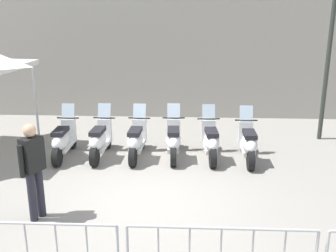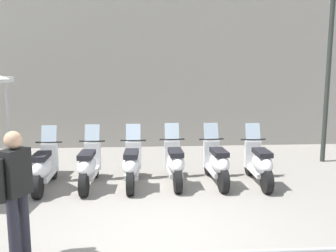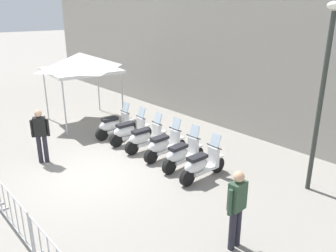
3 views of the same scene
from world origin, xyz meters
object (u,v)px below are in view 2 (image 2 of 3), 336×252
at_px(motorcycle_0, 44,168).
at_px(motorcycle_1, 89,166).
at_px(motorcycle_3, 175,164).
at_px(motorcycle_5, 259,164).
at_px(motorcycle_4, 217,163).
at_px(motorcycle_2, 132,165).
at_px(officer_mid_plaza, 16,189).
at_px(street_lamp, 330,46).

relative_size(motorcycle_0, motorcycle_1, 1.00).
bearing_deg(motorcycle_1, motorcycle_3, 9.36).
distance_m(motorcycle_0, motorcycle_5, 4.48).
xyz_separation_m(motorcycle_0, motorcycle_1, (0.88, 0.16, 0.00)).
bearing_deg(motorcycle_1, motorcycle_4, 7.67).
xyz_separation_m(motorcycle_0, motorcycle_2, (1.77, 0.29, 0.00)).
xyz_separation_m(motorcycle_4, officer_mid_plaza, (-2.80, -3.35, 0.53)).
bearing_deg(motorcycle_4, motorcycle_3, -175.72).
bearing_deg(motorcycle_5, motorcycle_3, -177.51).
relative_size(motorcycle_0, motorcycle_2, 1.00).
distance_m(motorcycle_0, motorcycle_2, 1.79).
height_order(motorcycle_5, street_lamp, street_lamp).
distance_m(motorcycle_2, officer_mid_plaza, 3.32).
xyz_separation_m(motorcycle_2, motorcycle_5, (2.68, 0.25, 0.00)).
bearing_deg(officer_mid_plaza, motorcycle_1, 87.46).
bearing_deg(officer_mid_plaza, motorcycle_5, 42.29).
bearing_deg(officer_mid_plaza, street_lamp, 43.42).
distance_m(motorcycle_4, street_lamp, 4.39).
xyz_separation_m(motorcycle_1, motorcycle_4, (2.67, 0.36, 0.00)).
xyz_separation_m(motorcycle_5, street_lamp, (2.04, 2.07, 2.52)).
relative_size(motorcycle_1, officer_mid_plaza, 1.00).
height_order(motorcycle_3, street_lamp, street_lamp).
bearing_deg(street_lamp, motorcycle_1, -156.50).
relative_size(motorcycle_0, street_lamp, 0.36).
height_order(motorcycle_1, motorcycle_4, same).
xyz_separation_m(motorcycle_2, motorcycle_4, (1.78, 0.24, 0.00)).
height_order(motorcycle_2, motorcycle_3, same).
relative_size(motorcycle_1, street_lamp, 0.36).
relative_size(motorcycle_2, street_lamp, 0.36).
height_order(motorcycle_1, motorcycle_5, same).
relative_size(motorcycle_5, street_lamp, 0.36).
xyz_separation_m(motorcycle_0, motorcycle_4, (3.55, 0.52, 0.00)).
bearing_deg(motorcycle_5, motorcycle_0, -173.17).
bearing_deg(street_lamp, motorcycle_2, -153.89).
xyz_separation_m(motorcycle_1, street_lamp, (5.61, 2.44, 2.52)).
bearing_deg(motorcycle_1, motorcycle_0, -169.58).
xyz_separation_m(motorcycle_3, motorcycle_5, (1.79, 0.08, 0.00)).
xyz_separation_m(motorcycle_3, officer_mid_plaza, (-1.91, -3.29, 0.53)).
relative_size(motorcycle_2, motorcycle_3, 1.00).
bearing_deg(officer_mid_plaza, motorcycle_2, 71.89).
relative_size(motorcycle_2, motorcycle_4, 1.00).
relative_size(motorcycle_4, motorcycle_5, 1.00).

